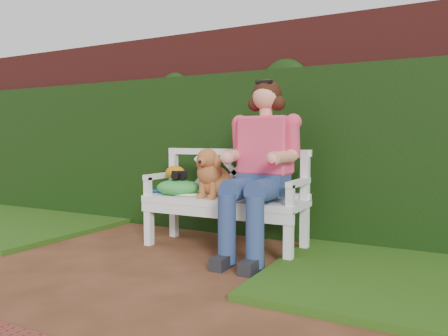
% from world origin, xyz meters
% --- Properties ---
extents(ground, '(60.00, 60.00, 0.00)m').
position_xyz_m(ground, '(0.00, 0.00, 0.00)').
color(ground, '#472615').
extents(brick_wall, '(10.00, 0.30, 2.20)m').
position_xyz_m(brick_wall, '(0.00, 1.90, 1.10)').
color(brick_wall, '#5A1F1B').
rests_on(brick_wall, ground).
extents(ivy_hedge, '(10.00, 0.18, 1.70)m').
position_xyz_m(ivy_hedge, '(0.00, 1.68, 0.85)').
color(ivy_hedge, '#163409').
rests_on(ivy_hedge, ground).
extents(grass_left, '(2.60, 2.00, 0.05)m').
position_xyz_m(grass_left, '(-2.40, 0.90, 0.03)').
color(grass_left, '#1D4311').
rests_on(grass_left, ground).
extents(garden_bench, '(1.63, 0.74, 0.48)m').
position_xyz_m(garden_bench, '(0.47, 1.04, 0.24)').
color(garden_bench, white).
rests_on(garden_bench, ground).
extents(seated_woman, '(0.75, 0.95, 1.58)m').
position_xyz_m(seated_woman, '(0.87, 1.02, 0.79)').
color(seated_woman, '#D23054').
rests_on(seated_woman, ground).
extents(dog, '(0.33, 0.43, 0.46)m').
position_xyz_m(dog, '(0.38, 1.00, 0.71)').
color(dog, '#A97A27').
rests_on(dog, garden_bench).
extents(tennis_racket, '(0.61, 0.26, 0.03)m').
position_xyz_m(tennis_racket, '(0.03, 1.02, 0.49)').
color(tennis_racket, white).
rests_on(tennis_racket, garden_bench).
extents(green_bag, '(0.49, 0.41, 0.15)m').
position_xyz_m(green_bag, '(-0.01, 0.99, 0.55)').
color(green_bag, '#317E29').
rests_on(green_bag, garden_bench).
extents(camera_item, '(0.14, 0.12, 0.08)m').
position_xyz_m(camera_item, '(0.01, 1.00, 0.67)').
color(camera_item, black).
rests_on(camera_item, green_bag).
extents(baseball_glove, '(0.22, 0.17, 0.13)m').
position_xyz_m(baseball_glove, '(-0.06, 1.02, 0.69)').
color(baseball_glove, '#C8700B').
rests_on(baseball_glove, green_bag).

